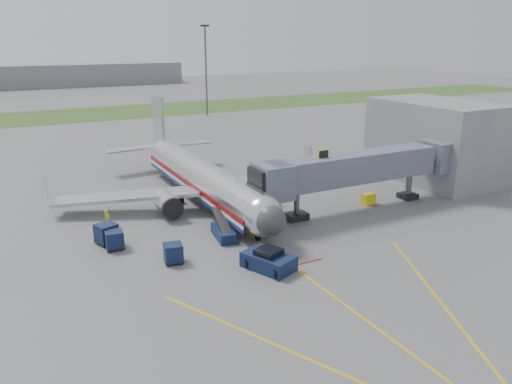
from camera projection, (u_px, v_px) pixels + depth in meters
name	position (u px, v px, depth m)	size (l,w,h in m)	color
ground	(268.00, 248.00, 43.59)	(400.00, 400.00, 0.00)	#565659
grass_strip	(87.00, 114.00, 119.75)	(300.00, 25.00, 0.01)	#2D4C1E
apron_markings	(316.00, 284.00, 37.33)	(21.52, 50.00, 0.01)	gold
airliner	(203.00, 178.00, 55.72)	(32.10, 35.67, 10.25)	silver
jet_bridge	(353.00, 169.00, 52.20)	(25.30, 4.00, 6.90)	slate
terminal	(435.00, 141.00, 63.86)	(10.00, 16.00, 10.00)	slate
light_mast_right	(206.00, 69.00, 114.94)	(2.00, 0.44, 20.40)	#595B60
distant_terminal	(19.00, 77.00, 181.83)	(120.00, 14.00, 8.00)	slate
pushback_tug	(269.00, 260.00, 39.57)	(3.82, 4.68, 1.68)	#0C1537
baggage_cart_a	(173.00, 253.00, 40.60)	(1.71, 1.71, 1.61)	#0C1537
baggage_cart_b	(114.00, 240.00, 43.23)	(1.63, 1.63, 1.64)	#0C1537
baggage_cart_c	(106.00, 234.00, 44.35)	(2.17, 2.17, 1.83)	#0C1537
belt_loader	(223.00, 232.00, 45.75)	(2.01, 4.67, 2.21)	#0C1537
ground_power_cart	(368.00, 199.00, 55.11)	(1.52, 1.10, 1.14)	yellow
ramp_worker	(107.00, 219.00, 48.00)	(0.67, 0.44, 1.84)	#AAE51B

